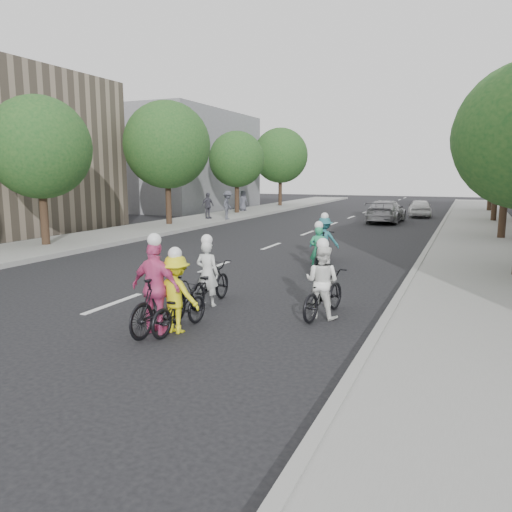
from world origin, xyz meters
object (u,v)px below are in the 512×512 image
Objects in this scene: cyclist_3 at (209,281)px; follow_car_trail at (420,208)px; cyclist_2 at (323,289)px; cyclist_5 at (319,255)px; spectator_2 at (243,201)px; spectator_1 at (208,206)px; cyclist_4 at (158,296)px; follow_car_lead at (386,211)px; cyclist_0 at (324,243)px; spectator_0 at (228,205)px; cyclist_1 at (178,301)px.

follow_car_trail is (2.16, 26.44, 0.07)m from cyclist_3.
cyclist_2 is 4.60m from cyclist_5.
cyclist_5 is at bearing -124.86° from spectator_2.
cyclist_4 is at bearing -134.01° from spectator_1.
follow_car_trail is (1.50, 5.10, -0.07)m from follow_car_lead.
cyclist_0 is 1.07× the size of cyclist_5.
spectator_1 reaches higher than spectator_2.
spectator_1 is (-11.13, 13.47, 0.40)m from cyclist_5.
follow_car_lead is (0.66, 21.34, 0.13)m from cyclist_3.
spectator_0 is (-10.55, -8.60, 0.42)m from follow_car_trail.
cyclist_3 is at bearing 10.73° from cyclist_2.
cyclist_4 is 1.23× the size of spectator_2.
spectator_2 reaches higher than follow_car_lead.
cyclist_5 is 16.87m from follow_car_lead.
cyclist_1 is at bearing -164.99° from spectator_0.
spectator_1 reaches higher than follow_car_trail.
cyclist_3 reaches higher than cyclist_5.
cyclist_1 is 0.38m from cyclist_4.
cyclist_1 is 0.92× the size of cyclist_3.
spectator_1 is (-10.76, 11.50, 0.31)m from cyclist_0.
cyclist_2 is 1.07× the size of spectator_0.
cyclist_2 is 20.91m from spectator_0.
cyclist_5 is at bearing -93.87° from cyclist_1.
cyclist_1 reaches higher than cyclist_5.
cyclist_4 is at bearing 37.07° from cyclist_1.
cyclist_2 is 21.35m from follow_car_lead.
spectator_0 is (-8.38, 17.84, 0.49)m from cyclist_3.
cyclist_0 is 1.11× the size of spectator_1.
cyclist_4 is 0.41× the size of follow_car_lead.
cyclist_5 is at bearing -107.66° from cyclist_3.
follow_car_trail is (1.25, 19.99, -0.04)m from cyclist_0.
spectator_1 is at bearing -148.91° from spectator_2.
cyclist_4 reaches higher than cyclist_1.
cyclist_0 is at bearing -123.10° from spectator_2.
cyclist_0 is at bearing 78.43° from follow_car_trail.
cyclist_0 is 14.71m from spectator_0.
cyclist_5 is (1.21, 6.64, -0.13)m from cyclist_4.
cyclist_0 is at bearing -99.65° from cyclist_3.
spectator_0 is (-8.47, 20.00, 0.34)m from cyclist_4.
follow_car_lead is at bearing -93.34° from cyclist_3.
spectator_1 is at bearing 27.26° from follow_car_trail.
cyclist_0 is 20.03m from follow_car_trail.
cyclist_1 is 0.48× the size of follow_car_trail.
cyclist_5 is 1.03× the size of spectator_1.
follow_car_trail is (-0.48, 26.36, 0.02)m from cyclist_2.
cyclist_0 reaches higher than cyclist_5.
cyclist_1 is 23.30m from follow_car_lead.
cyclist_5 is 17.48m from spectator_1.
cyclist_3 is 0.40× the size of follow_car_lead.
follow_car_trail is at bearing -58.22° from spectator_2.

